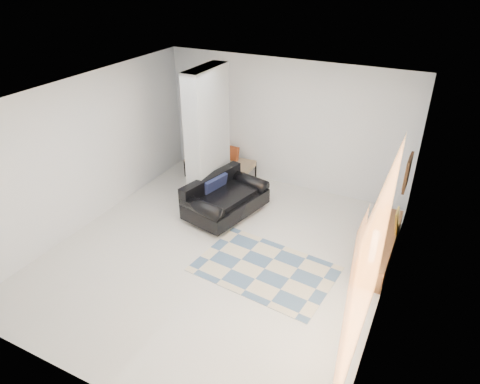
% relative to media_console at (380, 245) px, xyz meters
% --- Properties ---
extents(floor, '(6.00, 6.00, 0.00)m').
position_rel_media_console_xyz_m(floor, '(-2.52, -1.21, -0.20)').
color(floor, silver).
rests_on(floor, ground).
extents(ceiling, '(6.00, 6.00, 0.00)m').
position_rel_media_console_xyz_m(ceiling, '(-2.52, -1.21, 2.60)').
color(ceiling, white).
rests_on(ceiling, wall_back).
extents(wall_back, '(6.00, 0.00, 6.00)m').
position_rel_media_console_xyz_m(wall_back, '(-2.52, 1.79, 1.20)').
color(wall_back, white).
rests_on(wall_back, ground).
extents(wall_front, '(6.00, 0.00, 6.00)m').
position_rel_media_console_xyz_m(wall_front, '(-2.52, -4.21, 1.20)').
color(wall_front, white).
rests_on(wall_front, ground).
extents(wall_left, '(0.00, 6.00, 6.00)m').
position_rel_media_console_xyz_m(wall_left, '(-5.27, -1.21, 1.20)').
color(wall_left, white).
rests_on(wall_left, ground).
extents(wall_right, '(0.00, 6.00, 6.00)m').
position_rel_media_console_xyz_m(wall_right, '(0.23, -1.21, 1.20)').
color(wall_right, white).
rests_on(wall_right, ground).
extents(partition_column, '(0.35, 1.20, 2.80)m').
position_rel_media_console_xyz_m(partition_column, '(-3.62, 0.39, 1.20)').
color(partition_column, '#AAAFB1').
rests_on(partition_column, floor).
extents(hallway_door, '(0.85, 0.06, 2.04)m').
position_rel_media_console_xyz_m(hallway_door, '(-4.62, 1.75, 0.82)').
color(hallway_door, white).
rests_on(hallway_door, floor).
extents(curtain, '(0.00, 2.55, 2.55)m').
position_rel_media_console_xyz_m(curtain, '(0.15, -2.36, 1.25)').
color(curtain, orange).
rests_on(curtain, wall_right).
extents(wall_art, '(0.04, 0.45, 0.55)m').
position_rel_media_console_xyz_m(wall_art, '(0.20, -0.00, 1.45)').
color(wall_art, '#371F0F').
rests_on(wall_art, wall_right).
extents(media_console, '(0.45, 2.03, 0.80)m').
position_rel_media_console_xyz_m(media_console, '(0.00, 0.00, 0.00)').
color(media_console, brown).
rests_on(media_console, floor).
extents(loveseat, '(1.31, 1.83, 0.76)m').
position_rel_media_console_xyz_m(loveseat, '(-3.07, 0.00, 0.15)').
color(loveseat, silver).
rests_on(loveseat, floor).
extents(daybed, '(1.60, 0.72, 0.77)m').
position_rel_media_console_xyz_m(daybed, '(-3.95, 1.42, 0.22)').
color(daybed, black).
rests_on(daybed, floor).
extents(area_rug, '(2.38, 1.71, 0.01)m').
position_rel_media_console_xyz_m(area_rug, '(-1.62, -1.25, -0.20)').
color(area_rug, beige).
rests_on(area_rug, floor).
extents(cylinder_lamp, '(0.10, 0.10, 0.55)m').
position_rel_media_console_xyz_m(cylinder_lamp, '(-0.02, -0.76, 0.47)').
color(cylinder_lamp, white).
rests_on(cylinder_lamp, media_console).
extents(bronze_figurine, '(0.13, 0.13, 0.24)m').
position_rel_media_console_xyz_m(bronze_figurine, '(-0.05, 0.68, 0.31)').
color(bronze_figurine, black).
rests_on(bronze_figurine, media_console).
extents(vase, '(0.20, 0.20, 0.20)m').
position_rel_media_console_xyz_m(vase, '(-0.05, -0.16, 0.29)').
color(vase, silver).
rests_on(vase, media_console).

